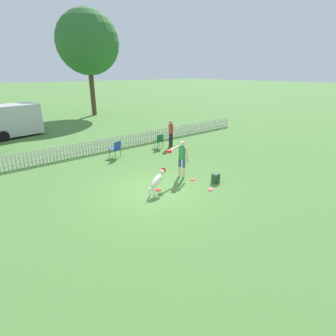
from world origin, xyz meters
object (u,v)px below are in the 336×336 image
handler_person (181,155)px  folding_chair_center (116,148)px  frisbee_near_dog (158,190)px  folding_chair_blue_left (159,140)px  leaping_dog (157,180)px  equipment_trailer (4,121)px  spectator_standing (171,131)px  frisbee_midfield (193,180)px  tree_left_grove (88,43)px  frisbee_near_handler (210,189)px  backpack_on_grass (216,178)px

handler_person → folding_chair_center: size_ratio=1.78×
frisbee_near_dog → folding_chair_blue_left: size_ratio=0.25×
handler_person → leaping_dog: handler_person is taller
handler_person → equipment_trailer: size_ratio=0.30×
frisbee_near_dog → spectator_standing: (4.44, 4.46, 0.96)m
spectator_standing → frisbee_near_dog: bearing=37.0°
frisbee_midfield → tree_left_grove: (4.63, 19.23, 6.89)m
frisbee_near_handler → folding_chair_center: (-0.75, 5.92, 0.53)m
spectator_standing → equipment_trailer: 11.53m
frisbee_near_handler → folding_chair_blue_left: folding_chair_blue_left is taller
handler_person → equipment_trailer: equipment_trailer is taller
backpack_on_grass → tree_left_grove: tree_left_grove is taller
folding_chair_blue_left → folding_chair_center: 2.88m
handler_person → frisbee_midfield: 1.15m
folding_chair_blue_left → folding_chair_center: bearing=5.7°
leaping_dog → tree_left_grove: bearing=141.9°
leaping_dog → frisbee_near_dog: (0.20, 0.19, -0.52)m
leaping_dog → frisbee_near_handler: 2.13m
frisbee_near_handler → frisbee_midfield: same height
frisbee_near_dog → handler_person: bearing=15.7°
frisbee_near_dog → folding_chair_center: folding_chair_center is taller
folding_chair_center → spectator_standing: bearing=160.3°
backpack_on_grass → folding_chair_blue_left: folding_chair_blue_left is taller
backpack_on_grass → folding_chair_blue_left: bearing=75.9°
equipment_trailer → folding_chair_blue_left: bearing=-63.7°
frisbee_near_handler → tree_left_grove: (4.79, 20.36, 6.89)m
frisbee_near_dog → folding_chair_center: (0.81, 4.65, 0.53)m
leaping_dog → folding_chair_blue_left: 6.22m
folding_chair_blue_left → folding_chair_center: (-2.88, -0.01, 0.04)m
folding_chair_center → backpack_on_grass: bearing=88.2°
frisbee_near_handler → spectator_standing: bearing=63.4°
leaping_dog → equipment_trailer: equipment_trailer is taller
frisbee_near_dog → folding_chair_center: 4.75m
frisbee_midfield → tree_left_grove: tree_left_grove is taller
tree_left_grove → folding_chair_blue_left: bearing=-100.4°
frisbee_near_dog → folding_chair_center: size_ratio=0.23×
frisbee_near_handler → tree_left_grove: size_ratio=0.02×
folding_chair_center → frisbee_near_handler: bearing=80.5°
frisbee_midfield → folding_chair_blue_left: (1.97, 4.79, 0.49)m
frisbee_near_handler → tree_left_grove: tree_left_grove is taller
leaping_dog → folding_chair_blue_left: (3.89, 4.85, -0.03)m
frisbee_near_handler → folding_chair_center: folding_chair_center is taller
handler_person → tree_left_grove: (4.77, 18.65, 5.91)m
frisbee_near_dog → frisbee_midfield: size_ratio=1.00×
handler_person → frisbee_midfield: bearing=174.4°
folding_chair_blue_left → equipment_trailer: (-6.44, 8.82, 0.66)m
backpack_on_grass → folding_chair_center: bearing=105.0°
folding_chair_center → frisbee_near_dog: bearing=63.4°
frisbee_near_dog → folding_chair_blue_left: 5.97m
frisbee_near_handler → frisbee_near_dog: size_ratio=1.00×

